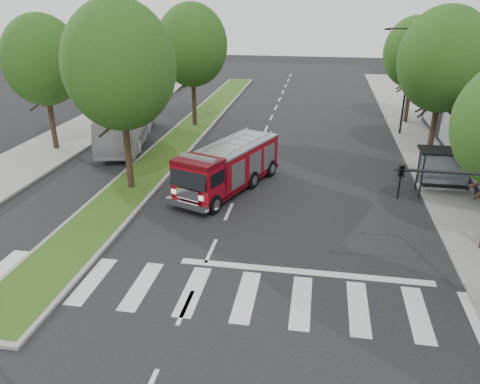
# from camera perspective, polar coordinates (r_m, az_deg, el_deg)

# --- Properties ---
(ground) EXTENTS (140.00, 140.00, 0.00)m
(ground) POSITION_cam_1_polar(r_m,az_deg,el_deg) (20.27, -3.55, -7.18)
(ground) COLOR black
(ground) RESTS_ON ground
(sidewalk_right) EXTENTS (5.00, 80.00, 0.15)m
(sidewalk_right) POSITION_cam_1_polar(r_m,az_deg,el_deg) (30.03, 25.16, 1.05)
(sidewalk_right) COLOR gray
(sidewalk_right) RESTS_ON ground
(sidewalk_left) EXTENTS (5.00, 80.00, 0.15)m
(sidewalk_left) POSITION_cam_1_polar(r_m,az_deg,el_deg) (34.38, -23.81, 3.89)
(sidewalk_left) COLOR gray
(sidewalk_left) RESTS_ON ground
(median) EXTENTS (3.00, 50.00, 0.15)m
(median) POSITION_cam_1_polar(r_m,az_deg,el_deg) (37.86, -6.29, 7.35)
(median) COLOR gray
(median) RESTS_ON ground
(bus_shelter) EXTENTS (3.20, 1.60, 2.61)m
(bus_shelter) POSITION_cam_1_polar(r_m,az_deg,el_deg) (27.38, 24.13, 3.63)
(bus_shelter) COLOR black
(bus_shelter) RESTS_ON ground
(tree_right_mid) EXTENTS (5.60, 5.60, 9.72)m
(tree_right_mid) POSITION_cam_1_polar(r_m,az_deg,el_deg) (32.10, 23.63, 14.54)
(tree_right_mid) COLOR black
(tree_right_mid) RESTS_ON ground
(tree_right_far) EXTENTS (5.00, 5.00, 8.73)m
(tree_right_far) POSITION_cam_1_polar(r_m,az_deg,el_deg) (41.91, 20.52, 15.64)
(tree_right_far) COLOR black
(tree_right_far) RESTS_ON ground
(tree_median_near) EXTENTS (5.80, 5.80, 10.16)m
(tree_median_near) POSITION_cam_1_polar(r_m,az_deg,el_deg) (25.41, -14.47, 14.68)
(tree_median_near) COLOR black
(tree_median_near) RESTS_ON ground
(tree_median_far) EXTENTS (5.60, 5.60, 9.72)m
(tree_median_far) POSITION_cam_1_polar(r_m,az_deg,el_deg) (38.59, -5.89, 17.36)
(tree_median_far) COLOR black
(tree_median_far) RESTS_ON ground
(tree_left_mid) EXTENTS (5.20, 5.20, 9.16)m
(tree_left_mid) POSITION_cam_1_polar(r_m,az_deg,el_deg) (34.50, -22.94, 14.56)
(tree_left_mid) COLOR black
(tree_left_mid) RESTS_ON ground
(streetlight_right_far) EXTENTS (2.11, 0.20, 8.00)m
(streetlight_right_far) POSITION_cam_1_polar(r_m,az_deg,el_deg) (37.98, 19.48, 13.07)
(streetlight_right_far) COLOR black
(streetlight_right_far) RESTS_ON ground
(fire_engine) EXTENTS (5.08, 8.30, 2.77)m
(fire_engine) POSITION_cam_1_polar(r_m,az_deg,el_deg) (25.98, -1.44, 3.06)
(fire_engine) COLOR #51040B
(fire_engine) RESTS_ON ground
(city_bus) EXTENTS (4.88, 11.32, 3.07)m
(city_bus) POSITION_cam_1_polar(r_m,az_deg,el_deg) (35.81, -13.57, 8.36)
(city_bus) COLOR #BCBCC1
(city_bus) RESTS_ON ground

